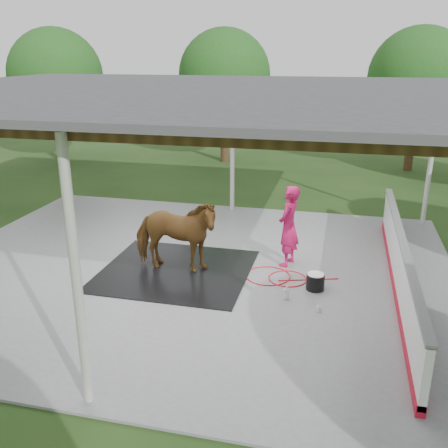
% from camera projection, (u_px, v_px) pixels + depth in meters
% --- Properties ---
extents(ground, '(100.00, 100.00, 0.00)m').
position_uv_depth(ground, '(187.00, 271.00, 11.52)').
color(ground, '#1E3814').
extents(concrete_slab, '(12.00, 10.00, 0.05)m').
position_uv_depth(concrete_slab, '(187.00, 270.00, 11.51)').
color(concrete_slab, slate).
rests_on(concrete_slab, ground).
extents(pavilion_structure, '(12.60, 10.60, 4.05)m').
position_uv_depth(pavilion_structure, '(183.00, 94.00, 10.22)').
color(pavilion_structure, beige).
rests_on(pavilion_structure, ground).
extents(dasher_board, '(0.16, 8.00, 1.15)m').
position_uv_depth(dasher_board, '(399.00, 266.00, 10.31)').
color(dasher_board, '#A50D22').
rests_on(dasher_board, concrete_slab).
extents(tree_belt, '(28.00, 28.00, 5.80)m').
position_uv_depth(tree_belt, '(209.00, 99.00, 11.04)').
color(tree_belt, '#382314').
rests_on(tree_belt, ground).
extents(rubber_mat, '(3.31, 3.10, 0.02)m').
position_uv_depth(rubber_mat, '(176.00, 270.00, 11.38)').
color(rubber_mat, black).
rests_on(rubber_mat, concrete_slab).
extents(horse, '(2.03, 0.94, 1.71)m').
position_uv_depth(horse, '(175.00, 235.00, 11.10)').
color(horse, brown).
rests_on(horse, rubber_mat).
extents(handler, '(0.62, 0.79, 1.90)m').
position_uv_depth(handler, '(289.00, 226.00, 11.44)').
color(handler, '#B3134C').
rests_on(handler, concrete_slab).
extents(wash_bucket, '(0.38, 0.38, 0.35)m').
position_uv_depth(wash_bucket, '(315.00, 281.00, 10.45)').
color(wash_bucket, black).
rests_on(wash_bucket, concrete_slab).
extents(soap_bottle_a, '(0.16, 0.16, 0.31)m').
position_uv_depth(soap_bottle_a, '(286.00, 292.00, 10.05)').
color(soap_bottle_a, silver).
rests_on(soap_bottle_a, concrete_slab).
extents(soap_bottle_b, '(0.10, 0.10, 0.16)m').
position_uv_depth(soap_bottle_b, '(318.00, 308.00, 9.58)').
color(soap_bottle_b, '#338CD8').
rests_on(soap_bottle_b, concrete_slab).
extents(hose_coil, '(2.04, 1.01, 0.02)m').
position_uv_depth(hose_coil, '(276.00, 277.00, 11.06)').
color(hose_coil, red).
rests_on(hose_coil, concrete_slab).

